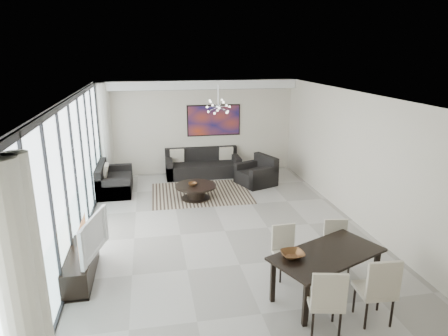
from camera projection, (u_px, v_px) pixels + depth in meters
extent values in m
cube|color=#A8A39B|center=(225.00, 231.00, 8.63)|extent=(6.00, 9.00, 0.02)
cube|color=white|center=(225.00, 96.00, 7.81)|extent=(6.00, 9.00, 0.02)
cube|color=beige|center=(198.00, 127.00, 12.45)|extent=(6.00, 0.02, 2.90)
cube|color=beige|center=(309.00, 291.00, 3.99)|extent=(6.00, 0.02, 2.90)
cube|color=beige|center=(359.00, 160.00, 8.75)|extent=(0.02, 9.00, 2.90)
cube|color=silver|center=(73.00, 175.00, 7.69)|extent=(0.01, 8.95, 2.85)
cube|color=black|center=(67.00, 102.00, 7.30)|extent=(0.04, 8.95, 0.10)
cube|color=black|center=(83.00, 241.00, 8.10)|extent=(0.04, 8.95, 0.06)
cube|color=black|center=(8.00, 294.00, 3.93)|extent=(0.04, 0.05, 2.88)
cube|color=black|center=(35.00, 247.00, 4.87)|extent=(0.04, 0.05, 2.88)
cube|color=black|center=(53.00, 215.00, 5.81)|extent=(0.04, 0.05, 2.88)
cube|color=black|center=(66.00, 192.00, 6.75)|extent=(0.04, 0.05, 2.88)
cube|color=black|center=(76.00, 175.00, 7.69)|extent=(0.04, 0.05, 2.88)
cube|color=black|center=(83.00, 161.00, 8.64)|extent=(0.04, 0.05, 2.88)
cube|color=black|center=(89.00, 150.00, 9.58)|extent=(0.04, 0.05, 2.88)
cube|color=black|center=(94.00, 141.00, 10.52)|extent=(0.04, 0.05, 2.88)
cube|color=black|center=(99.00, 134.00, 11.46)|extent=(0.04, 0.05, 2.88)
cylinder|color=silver|center=(19.00, 302.00, 3.81)|extent=(0.36, 0.36, 2.85)
cylinder|color=silver|center=(104.00, 133.00, 11.63)|extent=(0.36, 0.36, 2.85)
cube|color=white|center=(198.00, 85.00, 11.90)|extent=(5.98, 0.40, 0.26)
cube|color=#AB3617|center=(214.00, 120.00, 12.46)|extent=(1.68, 0.04, 0.98)
cylinder|color=silver|center=(218.00, 96.00, 10.29)|extent=(0.02, 0.02, 0.55)
sphere|color=silver|center=(218.00, 107.00, 10.37)|extent=(0.12, 0.12, 0.12)
cube|color=black|center=(201.00, 193.00, 10.90)|extent=(2.69, 2.09, 0.01)
cylinder|color=black|center=(196.00, 186.00, 10.41)|extent=(1.08, 1.08, 0.04)
cylinder|color=black|center=(196.00, 193.00, 10.46)|extent=(0.48, 0.48, 0.33)
cylinder|color=black|center=(196.00, 198.00, 10.50)|extent=(0.76, 0.76, 0.03)
imported|color=brown|center=(193.00, 184.00, 10.36)|extent=(0.26, 0.26, 0.07)
cube|color=black|center=(203.00, 169.00, 12.37)|extent=(2.27, 0.93, 0.41)
cube|color=black|center=(201.00, 154.00, 12.61)|extent=(2.27, 0.19, 0.41)
cube|color=black|center=(169.00, 168.00, 12.16)|extent=(0.19, 0.93, 0.60)
cube|color=black|center=(236.00, 165.00, 12.53)|extent=(0.19, 0.93, 0.60)
cube|color=black|center=(115.00, 185.00, 11.00)|extent=(0.89, 1.58, 0.40)
cube|color=black|center=(101.00, 172.00, 10.83)|extent=(0.18, 1.58, 0.40)
cube|color=black|center=(113.00, 190.00, 10.32)|extent=(0.89, 0.18, 0.57)
cube|color=black|center=(117.00, 174.00, 11.64)|extent=(0.89, 0.18, 0.57)
cube|color=black|center=(256.00, 177.00, 11.59)|extent=(1.21, 1.24, 0.41)
cube|color=black|center=(266.00, 162.00, 11.66)|extent=(0.52, 0.97, 0.41)
cube|color=black|center=(248.00, 171.00, 11.88)|extent=(0.92, 0.51, 0.59)
cube|color=black|center=(264.00, 178.00, 11.25)|extent=(0.92, 0.51, 0.59)
cylinder|color=black|center=(107.00, 181.00, 10.41)|extent=(0.37, 0.37, 0.04)
cylinder|color=black|center=(108.00, 190.00, 10.49)|extent=(0.06, 0.06, 0.46)
cylinder|color=black|center=(109.00, 198.00, 10.55)|extent=(0.26, 0.26, 0.03)
cube|color=black|center=(81.00, 265.00, 6.81)|extent=(0.42, 1.48, 0.46)
imported|color=gray|center=(87.00, 236.00, 6.62)|extent=(0.42, 1.16, 0.67)
cube|color=black|center=(327.00, 254.00, 6.17)|extent=(1.99, 1.53, 0.04)
cube|color=black|center=(306.00, 304.00, 5.58)|extent=(0.07, 0.07, 0.70)
cube|color=black|center=(273.00, 281.00, 6.13)|extent=(0.07, 0.07, 0.70)
cube|color=black|center=(376.00, 270.00, 6.43)|extent=(0.07, 0.07, 0.70)
cube|color=black|center=(342.00, 253.00, 6.98)|extent=(0.07, 0.07, 0.70)
cube|color=#BAAC9B|center=(325.00, 301.00, 5.45)|extent=(0.55, 0.55, 0.06)
cube|color=#BAAC9B|center=(329.00, 293.00, 5.18)|extent=(0.46, 0.15, 0.56)
cylinder|color=black|center=(308.00, 308.00, 5.70)|extent=(0.04, 0.04, 0.43)
cylinder|color=black|center=(340.00, 325.00, 5.34)|extent=(0.04, 0.04, 0.43)
cube|color=#BAAC9B|center=(374.00, 290.00, 5.67)|extent=(0.51, 0.51, 0.06)
cube|color=#BAAC9B|center=(384.00, 282.00, 5.39)|extent=(0.49, 0.08, 0.59)
cylinder|color=black|center=(354.00, 299.00, 5.90)|extent=(0.04, 0.04, 0.45)
cylinder|color=black|center=(392.00, 313.00, 5.58)|extent=(0.04, 0.04, 0.45)
cube|color=#BAAC9B|center=(286.00, 255.00, 6.80)|extent=(0.43, 0.43, 0.05)
cube|color=#BAAC9B|center=(283.00, 238.00, 6.90)|extent=(0.41, 0.06, 0.50)
cylinder|color=black|center=(298.00, 270.00, 6.74)|extent=(0.04, 0.04, 0.38)
cylinder|color=black|center=(274.00, 263.00, 6.97)|extent=(0.04, 0.04, 0.38)
cube|color=#BAAC9B|center=(338.00, 249.00, 6.96)|extent=(0.46, 0.46, 0.05)
cube|color=#BAAC9B|center=(335.00, 233.00, 7.07)|extent=(0.42, 0.10, 0.51)
cylinder|color=black|center=(349.00, 265.00, 6.88)|extent=(0.04, 0.04, 0.39)
cylinder|color=black|center=(325.00, 256.00, 7.17)|extent=(0.04, 0.04, 0.39)
imported|color=brown|center=(293.00, 255.00, 6.03)|extent=(0.37, 0.37, 0.09)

